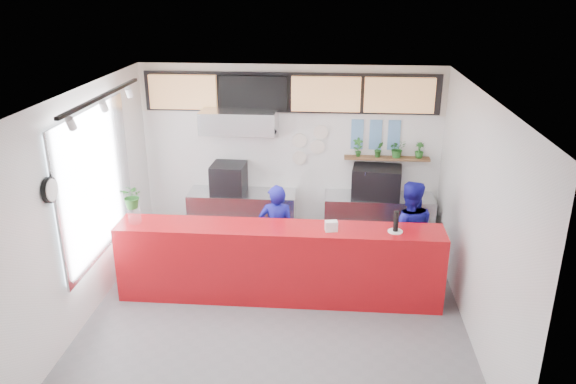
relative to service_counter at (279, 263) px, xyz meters
The scene contains 46 objects.
floor 0.68m from the service_counter, 90.00° to the right, with size 5.00×5.00×0.00m, color slate.
ceiling 2.48m from the service_counter, 90.00° to the right, with size 5.00×5.00×0.00m, color silver.
wall_back 2.30m from the service_counter, 90.00° to the left, with size 5.00×5.00×0.00m, color white.
wall_left 2.70m from the service_counter, behind, with size 5.00×5.00×0.00m, color white.
wall_right 2.70m from the service_counter, ahead, with size 5.00×5.00×0.00m, color white.
service_counter is the anchor object (origin of this frame).
cream_band 2.93m from the service_counter, 90.00° to the left, with size 5.00×0.02×0.80m, color beige.
prep_bench 1.97m from the service_counter, 113.96° to the left, with size 1.80×0.60×0.90m, color #B2B5BA.
panini_oven 2.15m from the service_counter, 119.49° to the left, with size 0.55×0.55×0.49m, color black.
extraction_hood 2.50m from the service_counter, 114.57° to the left, with size 1.20×0.70×0.35m, color #B2B5BA.
hood_lip 2.38m from the service_counter, 114.57° to the left, with size 1.20×0.70×0.08m, color #B2B5BA.
right_bench 2.35m from the service_counter, 50.19° to the left, with size 1.80×0.60×0.90m, color #B2B5BA.
espresso_machine 2.38m from the service_counter, 51.38° to the left, with size 0.78×0.56×0.50m, color black.
espresso_tray 2.45m from the service_counter, 51.38° to the left, with size 0.56×0.39×0.05m, color #AEB0B6.
herb_shelf 2.73m from the service_counter, 51.34° to the left, with size 1.40×0.18×0.04m, color brown.
menu_board_far_left 3.31m from the service_counter, 131.47° to the left, with size 1.10×0.10×0.55m, color tan.
menu_board_mid_left 2.88m from the service_counter, 106.59° to the left, with size 1.10×0.10×0.55m, color black.
menu_board_mid_right 2.87m from the service_counter, 73.94° to the left, with size 1.10×0.10×0.55m, color tan.
menu_board_far_right 3.30m from the service_counter, 48.86° to the left, with size 1.10×0.10×0.55m, color tan.
soffit 2.87m from the service_counter, 90.00° to the left, with size 4.80×0.04×0.65m, color black.
window_pane 2.73m from the service_counter, behind, with size 0.04×2.20×1.90m, color silver.
window_frame 2.71m from the service_counter, behind, with size 0.03×2.30×2.00m, color #B2B5BA.
wall_clock_rim 3.16m from the service_counter, 152.15° to the right, with size 0.30×0.30×0.05m, color black.
wall_clock_face 3.14m from the service_counter, 151.85° to the right, with size 0.26×0.26×0.02m, color white.
track_rail 3.21m from the service_counter, 169.22° to the right, with size 0.05×2.40×0.04m, color black.
dec_plate_a 2.40m from the service_counter, 85.86° to the left, with size 0.24×0.24×0.03m, color silver.
dec_plate_b 2.39m from the service_counter, 77.74° to the left, with size 0.24×0.24×0.03m, color silver.
dec_plate_c 2.26m from the service_counter, 85.86° to the left, with size 0.24×0.24×0.03m, color silver.
dec_plate_d 2.52m from the service_counter, 76.42° to the left, with size 0.24×0.24×0.03m, color silver.
photo_frame_a 2.76m from the service_counter, 62.13° to the left, with size 0.20×0.02×0.25m, color #598CBF.
photo_frame_b 2.90m from the service_counter, 56.06° to the left, with size 0.20×0.02×0.25m, color #598CBF.
photo_frame_c 3.05m from the service_counter, 50.74° to the left, with size 0.20×0.02×0.25m, color #598CBF.
photo_frame_d 2.64m from the service_counter, 62.13° to the left, with size 0.20×0.02×0.25m, color #598CBF.
photo_frame_e 2.78m from the service_counter, 56.06° to the left, with size 0.20×0.02×0.25m, color #598CBF.
photo_frame_f 2.94m from the service_counter, 50.74° to the left, with size 0.20×0.02×0.25m, color #598CBF.
staff_center 0.67m from the service_counter, 98.75° to the left, with size 0.54×0.35×1.47m, color navy.
staff_right 1.94m from the service_counter, 18.10° to the left, with size 0.78×0.61×1.60m, color navy.
herb_a 2.55m from the service_counter, 60.77° to the left, with size 0.17×0.11×0.31m, color #266322.
herb_b 2.71m from the service_counter, 53.85° to the left, with size 0.14×0.12×0.26m, color #266322.
herb_c 2.89m from the service_counter, 48.60° to the left, with size 0.27×0.23×0.30m, color #266322.
herb_d 3.11m from the service_counter, 43.35° to the left, with size 0.14×0.13×0.26m, color #266322.
glass_vase 2.11m from the service_counter, behind, with size 0.18×0.18×0.22m, color silver.
basil_vase 2.22m from the service_counter, behind, with size 0.31×0.27×0.35m, color #266322.
napkin_holder 0.95m from the service_counter, ahead, with size 0.16×0.10×0.14m, color white.
white_plate 1.66m from the service_counter, ahead, with size 0.20×0.20×0.01m, color white.
pepper_mill 1.72m from the service_counter, ahead, with size 0.07×0.07×0.28m, color black.
Camera 1 is at (0.69, -6.55, 4.26)m, focal length 35.00 mm.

